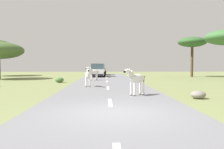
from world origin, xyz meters
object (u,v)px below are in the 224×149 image
Objects in this scene: tree_3 at (192,42)px; rock_1 at (198,95)px; zebra_0 at (88,76)px; zebra_2 at (136,79)px; bush_1 at (59,80)px; car_0 at (98,71)px; car_1 at (99,70)px; zebra_1 at (93,72)px.

tree_3 is 21.40m from rock_1.
zebra_0 is at bearing -133.06° from tree_3.
zebra_2 is 11.01m from bush_1.
car_0 is at bearing 71.11° from bush_1.
car_1 is 6.13× the size of rock_1.
bush_1 is at bearing 130.22° from rock_1.
zebra_1 reaches higher than zebra_0.
zebra_2 is 0.33× the size of car_1.
zebra_0 is at bearing -57.33° from bush_1.
tree_3 reaches higher than zebra_1.
car_0 and car_1 have the same top height.
zebra_0 is at bearing 91.44° from car_0.
car_1 is 25.84m from rock_1.
car_1 is (0.42, 19.59, -0.01)m from zebra_0.
tree_3 is 7.48× the size of rock_1.
car_0 is (0.27, 7.23, -0.03)m from zebra_1.
zebra_1 is 13.83m from rock_1.
tree_3 is 19.02m from bush_1.
zebra_1 is at bearing 90.59° from car_0.
zebra_2 is 19.03m from car_0.
tree_3 is at bearing 30.36° from bush_1.
zebra_0 is 2.01× the size of rock_1.
zebra_1 is at bearing 37.51° from bush_1.
zebra_1 is at bearing -22.61° from zebra_2.
car_1 is at bearing 101.92° from rock_1.
zebra_2 is 3.13m from rock_1.
rock_1 is (5.71, -12.58, -0.69)m from zebra_1.
bush_1 is at bearing -149.64° from tree_3.
zebra_1 is 0.32× the size of car_0.
zebra_2 is at bearing -58.14° from bush_1.
tree_3 is (12.61, -5.64, 3.78)m from car_1.
car_0 is at bearing 179.23° from tree_3.
rock_1 is at bearing 103.75° from car_1.
zebra_0 is at bearing 90.61° from car_1.
zebra_0 is 1.79× the size of bush_1.
rock_1 is (2.89, -0.95, -0.71)m from zebra_2.
car_1 is 0.82× the size of tree_3.
tree_3 is at bearing -178.04° from car_0.
bush_1 is (-3.26, -9.52, -0.61)m from car_0.
rock_1 is at bearing -110.33° from tree_3.
zebra_1 is 1.95× the size of rock_1.
zebra_2 reaches higher than rock_1.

